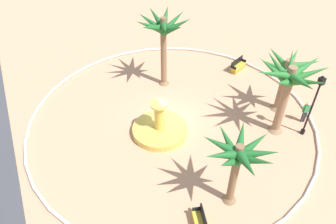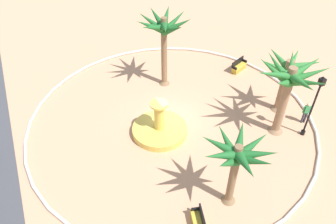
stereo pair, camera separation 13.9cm
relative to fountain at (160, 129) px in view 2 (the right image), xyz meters
name	(u,v)px [view 2 (the right image)]	position (x,y,z in m)	size (l,w,h in m)	color
ground_plane	(171,119)	(0.85, -1.27, -0.34)	(80.00, 80.00, 0.00)	tan
plaza_curb	(171,118)	(0.85, -1.27, -0.24)	(19.46, 19.46, 0.20)	silver
fountain	(160,129)	(0.00, 0.00, 0.00)	(3.59, 3.59, 2.48)	gold
palm_tree_near_fountain	(237,157)	(-6.37, -1.21, 3.15)	(3.64, 3.70, 4.46)	brown
palm_tree_by_curb	(163,31)	(4.96, -2.57, 4.16)	(4.24, 4.09, 5.77)	brown
palm_tree_mid_plaza	(287,75)	(-1.37, -8.64, 2.58)	(3.80, 3.68, 4.30)	#8E6B4C
palm_tree_far_side	(289,83)	(-3.10, -7.03, 3.56)	(4.46, 4.58, 5.21)	#8E6B4C
bench_west	(239,67)	(4.00, -8.96, 0.01)	(1.06, 1.67, 1.00)	gold
lamppost	(314,102)	(-4.12, -8.44, 2.33)	(0.32, 0.32, 4.57)	black
person_cyclist_helmet	(306,112)	(-3.22, -9.27, 0.59)	(0.30, 0.51, 1.67)	#33333D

